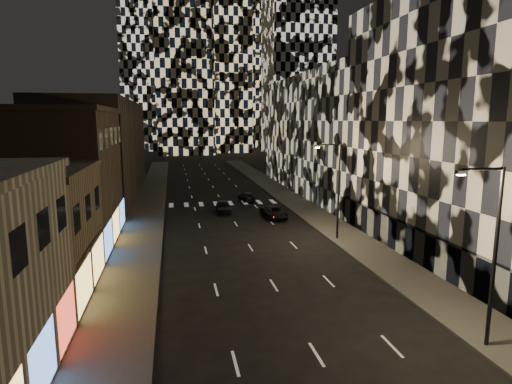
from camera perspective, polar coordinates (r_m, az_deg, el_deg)
name	(u,v)px	position (r m, az deg, el deg)	size (l,w,h in m)	color
sidewalk_left	(148,206)	(58.50, -14.18, -1.76)	(4.00, 120.00, 0.15)	#47443F
sidewalk_right	(293,200)	(60.71, 5.01, -1.09)	(4.00, 120.00, 0.15)	#47443F
curb_left	(164,205)	(58.41, -12.12, -1.70)	(0.20, 120.00, 0.15)	#4C4C47
curb_right	(279,201)	(60.17, 3.09, -1.17)	(0.20, 120.00, 0.15)	#4C4C47
retail_tan	(6,238)	(31.04, -30.42, -5.36)	(10.00, 10.00, 8.00)	#746345
retail_brown	(56,180)	(42.45, -25.15, 1.51)	(10.00, 15.00, 12.00)	brown
retail_filler_left	(102,149)	(68.25, -19.89, 5.42)	(10.00, 40.00, 14.00)	brown
midrise_right	(494,123)	(41.46, 29.16, 7.99)	(16.00, 25.00, 22.00)	#232326
midrise_base	(404,238)	(38.27, 19.08, -5.78)	(0.60, 25.00, 3.00)	#383838
midrise_filler_right	(343,135)	(69.62, 11.52, 7.52)	(16.00, 40.00, 18.00)	#232326
tower_center_low	(182,6)	(151.76, -9.79, 23.27)	(18.00, 18.00, 95.00)	black
streetlight_near	(491,245)	(23.62, 28.89, -6.21)	(2.55, 0.25, 9.00)	black
streetlight_far	(336,184)	(40.63, 10.67, 1.01)	(2.55, 0.25, 9.00)	black
car_dark_midlane	(224,207)	(52.72, -4.35, -1.97)	(1.78, 4.43, 1.51)	black
car_dark_oncoming	(247,197)	(60.27, -1.23, -0.62)	(1.70, 4.19, 1.22)	black
car_dark_rightlane	(274,213)	(49.63, 2.43, -2.76)	(2.27, 4.92, 1.37)	black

